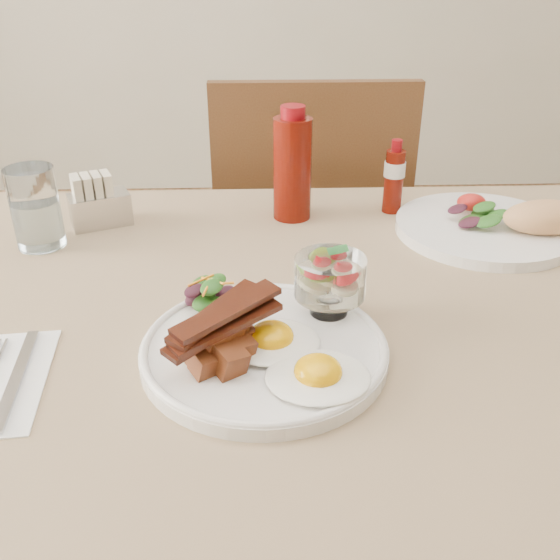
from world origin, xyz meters
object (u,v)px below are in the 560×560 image
Objects in this scene: ketchup_bottle at (292,167)px; water_glass at (36,212)px; fruit_cup at (330,277)px; sugar_caddy at (98,204)px; chair_far at (307,245)px; second_plate at (498,224)px; hot_sauce_bottle at (394,178)px; main_plate at (264,350)px; table at (345,363)px.

water_glass is at bearing -165.86° from ketchup_bottle.
sugar_caddy is at bearing 137.72° from fruit_cup.
water_glass is at bearing -156.41° from sugar_caddy.
fruit_cup is at bearing -92.50° from chair_far.
chair_far is 3.18× the size of second_plate.
hot_sauce_bottle is at bearing -17.88° from sugar_caddy.
second_plate is 2.70× the size of sugar_caddy.
ketchup_bottle is 0.33m from sugar_caddy.
main_plate is at bearing -98.18° from chair_far.
ketchup_bottle reaches higher than fruit_cup.
main_plate is 0.47m from sugar_caddy.
chair_far reaches higher than main_plate.
ketchup_bottle is 1.52× the size of water_glass.
hot_sauce_bottle is 1.02× the size of water_glass.
hot_sauce_bottle is (0.17, 0.02, -0.03)m from ketchup_bottle.
table is 0.36m from ketchup_bottle.
water_glass reaches higher than second_plate.
ketchup_bottle is at bearing 82.63° from main_plate.
ketchup_bottle is (-0.06, 0.30, 0.18)m from table.
chair_far is 0.81m from main_plate.
sugar_caddy is (-0.27, 0.38, 0.03)m from main_plate.
ketchup_bottle reaches higher than second_plate.
hot_sauce_bottle is 0.58m from water_glass.
ketchup_bottle is (-0.06, -0.36, 0.32)m from chair_far.
table is 0.16m from fruit_cup.
sugar_caddy is 0.11m from water_glass.
second_plate is at bearing -34.98° from hot_sauce_bottle.
sugar_caddy is at bearing 174.30° from second_plate.
chair_far reaches higher than table.
fruit_cup is (-0.03, -0.70, 0.29)m from chair_far.
second_plate is (0.27, 0.22, 0.11)m from table.
second_plate is at bearing -28.33° from sugar_caddy.
chair_far is at bearing 90.00° from table.
water_glass is (-0.72, -0.01, 0.04)m from second_plate.
sugar_caddy reaches higher than second_plate.
main_plate is 0.46m from water_glass.
sugar_caddy is at bearing 143.46° from table.
water_glass is at bearing 137.94° from main_plate.
second_plate is 1.55× the size of ketchup_bottle.
sugar_caddy is (-0.32, -0.02, -0.05)m from ketchup_bottle.
chair_far reaches higher than hot_sauce_bottle.
chair_far is 0.46m from hot_sauce_bottle.
sugar_caddy is at bearing 46.23° from water_glass.
hot_sauce_bottle is at bearing 11.70° from water_glass.
hot_sauce_bottle is at bearing 67.59° from fruit_cup.
sugar_caddy is 0.87× the size of water_glass.
second_plate is 2.35× the size of water_glass.
main_plate reaches higher than table.
table is 4.75× the size of main_plate.
table is at bearing -59.17° from sugar_caddy.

